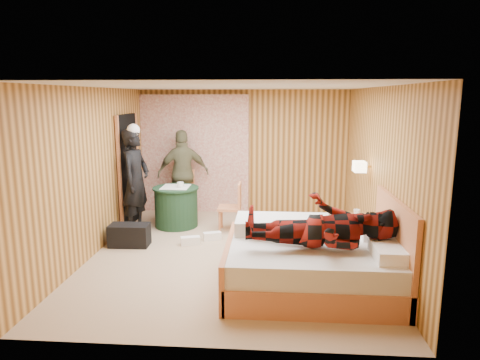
# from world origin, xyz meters

# --- Properties ---
(floor) EXTENTS (4.20, 5.00, 0.01)m
(floor) POSITION_xyz_m (0.00, 0.00, 0.00)
(floor) COLOR tan
(floor) RESTS_ON ground
(ceiling) EXTENTS (4.20, 5.00, 0.01)m
(ceiling) POSITION_xyz_m (0.00, 0.00, 2.50)
(ceiling) COLOR silver
(ceiling) RESTS_ON wall_back
(wall_back) EXTENTS (4.20, 0.02, 2.50)m
(wall_back) POSITION_xyz_m (0.00, 2.50, 1.25)
(wall_back) COLOR tan
(wall_back) RESTS_ON floor
(wall_left) EXTENTS (0.02, 5.00, 2.50)m
(wall_left) POSITION_xyz_m (-2.10, 0.00, 1.25)
(wall_left) COLOR tan
(wall_left) RESTS_ON floor
(wall_right) EXTENTS (0.02, 5.00, 2.50)m
(wall_right) POSITION_xyz_m (2.10, 0.00, 1.25)
(wall_right) COLOR tan
(wall_right) RESTS_ON floor
(curtain) EXTENTS (2.20, 0.08, 2.40)m
(curtain) POSITION_xyz_m (-1.00, 2.43, 1.20)
(curtain) COLOR silver
(curtain) RESTS_ON floor
(doorway) EXTENTS (0.06, 0.90, 2.05)m
(doorway) POSITION_xyz_m (-2.06, 1.40, 1.02)
(doorway) COLOR black
(doorway) RESTS_ON floor
(wall_lamp) EXTENTS (0.26, 0.24, 0.16)m
(wall_lamp) POSITION_xyz_m (1.92, 0.45, 1.30)
(wall_lamp) COLOR gold
(wall_lamp) RESTS_ON wall_right
(bed) EXTENTS (2.13, 1.68, 1.16)m
(bed) POSITION_xyz_m (1.12, -1.08, 0.33)
(bed) COLOR #E9925F
(bed) RESTS_ON floor
(nightstand) EXTENTS (0.43, 0.59, 0.57)m
(nightstand) POSITION_xyz_m (1.88, 0.15, 0.29)
(nightstand) COLOR #E9925F
(nightstand) RESTS_ON floor
(round_table) EXTENTS (0.84, 0.84, 0.75)m
(round_table) POSITION_xyz_m (-1.17, 1.35, 0.38)
(round_table) COLOR #1B3B21
(round_table) RESTS_ON floor
(chair_far) EXTENTS (0.42, 0.42, 0.93)m
(chair_far) POSITION_xyz_m (-1.17, 2.02, 0.54)
(chair_far) COLOR #E9925F
(chair_far) RESTS_ON floor
(chair_near) EXTENTS (0.40, 0.40, 0.88)m
(chair_near) POSITION_xyz_m (-0.09, 1.13, 0.51)
(chair_near) COLOR #E9925F
(chair_near) RESTS_ON floor
(duffel_bag) EXTENTS (0.63, 0.35, 0.35)m
(duffel_bag) POSITION_xyz_m (-1.69, 0.23, 0.18)
(duffel_bag) COLOR black
(duffel_bag) RESTS_ON floor
(sneaker_left) EXTENTS (0.33, 0.20, 0.14)m
(sneaker_left) POSITION_xyz_m (-0.73, 0.35, 0.07)
(sneaker_left) COLOR white
(sneaker_left) RESTS_ON floor
(sneaker_right) EXTENTS (0.32, 0.21, 0.13)m
(sneaker_right) POSITION_xyz_m (-0.41, 0.61, 0.07)
(sneaker_right) COLOR white
(sneaker_right) RESTS_ON floor
(woman_standing) EXTENTS (0.55, 0.73, 1.83)m
(woman_standing) POSITION_xyz_m (-1.79, 0.97, 0.91)
(woman_standing) COLOR black
(woman_standing) RESTS_ON floor
(man_at_table) EXTENTS (1.09, 0.71, 1.72)m
(man_at_table) POSITION_xyz_m (-1.17, 2.05, 0.86)
(man_at_table) COLOR #686745
(man_at_table) RESTS_ON floor
(man_on_bed) EXTENTS (0.86, 0.67, 1.77)m
(man_on_bed) POSITION_xyz_m (1.15, -1.31, 1.01)
(man_on_bed) COLOR maroon
(man_on_bed) RESTS_ON bed
(book_lower) EXTENTS (0.25, 0.27, 0.02)m
(book_lower) POSITION_xyz_m (1.88, 0.10, 0.58)
(book_lower) COLOR white
(book_lower) RESTS_ON nightstand
(book_upper) EXTENTS (0.27, 0.28, 0.02)m
(book_upper) POSITION_xyz_m (1.88, 0.10, 0.60)
(book_upper) COLOR white
(book_upper) RESTS_ON nightstand
(cup_nightstand) EXTENTS (0.13, 0.13, 0.09)m
(cup_nightstand) POSITION_xyz_m (1.88, 0.28, 0.61)
(cup_nightstand) COLOR white
(cup_nightstand) RESTS_ON nightstand
(cup_table) EXTENTS (0.16, 0.16, 0.10)m
(cup_table) POSITION_xyz_m (-1.07, 1.30, 0.79)
(cup_table) COLOR white
(cup_table) RESTS_ON round_table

